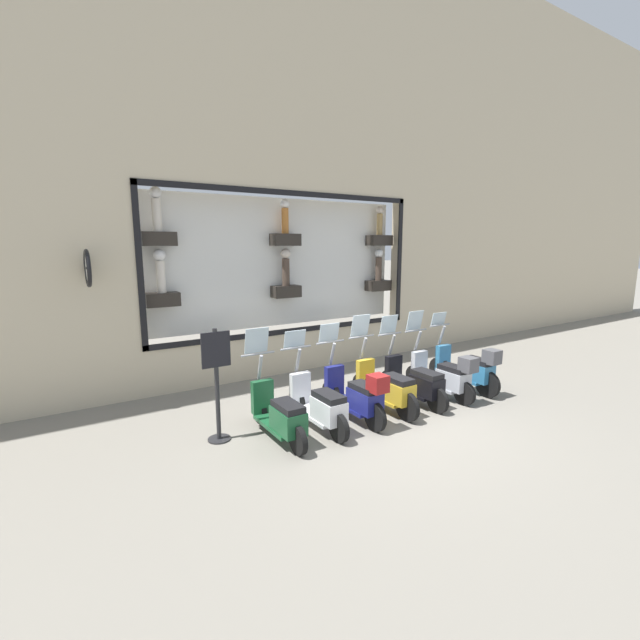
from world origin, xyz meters
TOP-DOWN VIEW (x-y plane):
  - ground_plane at (0.00, 0.00)m, footprint 120.00×120.00m
  - building_facade at (3.60, 0.00)m, footprint 1.25×36.00m
  - scooter_teal_0 at (0.24, -2.45)m, footprint 1.81×0.61m
  - scooter_silver_1 at (0.23, -1.72)m, footprint 1.79×0.61m
  - scooter_black_2 at (0.29, -0.98)m, footprint 1.79×0.60m
  - scooter_yellow_3 at (0.30, -0.25)m, footprint 1.81×0.60m
  - scooter_navy_4 at (0.23, 0.48)m, footprint 1.80×0.60m
  - scooter_white_5 at (0.29, 1.22)m, footprint 1.79×0.60m
  - scooter_green_6 at (0.29, 1.95)m, footprint 1.79×0.61m
  - shop_sign_post at (0.80, 2.77)m, footprint 0.36×0.45m

SIDE VIEW (x-z plane):
  - ground_plane at x=0.00m, z-range 0.00..0.00m
  - scooter_green_6 at x=0.29m, z-range -0.42..1.25m
  - scooter_white_5 at x=0.29m, z-range -0.36..1.19m
  - scooter_black_2 at x=0.29m, z-range -0.39..1.24m
  - scooter_yellow_3 at x=0.30m, z-range -0.41..1.29m
  - scooter_silver_1 at x=0.23m, z-range -0.37..1.29m
  - scooter_navy_4 at x=0.23m, z-range -0.33..1.27m
  - scooter_teal_0 at x=0.24m, z-range -0.30..1.26m
  - shop_sign_post at x=0.80m, z-range 0.08..1.87m
  - building_facade at x=3.60m, z-range 0.14..10.71m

